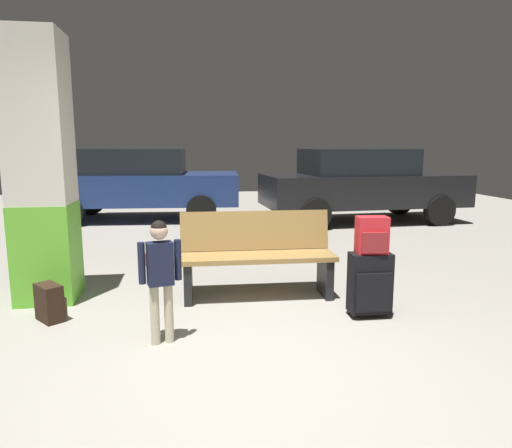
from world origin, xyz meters
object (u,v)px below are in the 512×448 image
(structural_pillar, at_px, (41,171))
(child, at_px, (160,269))
(suitcase, at_px, (370,283))
(backpack_bright, at_px, (372,236))
(parked_car_near, at_px, (361,183))
(bench, at_px, (257,255))
(backpack_dark_floor, at_px, (50,303))
(parked_car_far, at_px, (139,182))

(structural_pillar, xyz_separation_m, child, (1.21, -1.28, -0.71))
(suitcase, distance_m, child, 1.93)
(backpack_bright, bearing_deg, structural_pillar, 162.63)
(structural_pillar, height_order, parked_car_near, structural_pillar)
(bench, bearing_deg, parked_car_near, 57.68)
(backpack_bright, distance_m, parked_car_near, 5.61)
(structural_pillar, bearing_deg, bench, -5.57)
(suitcase, bearing_deg, backpack_bright, -137.53)
(suitcase, bearing_deg, structural_pillar, 162.64)
(structural_pillar, height_order, suitcase, structural_pillar)
(bench, bearing_deg, child, -131.11)
(bench, bearing_deg, suitcase, -38.68)
(backpack_bright, xyz_separation_m, parked_car_near, (1.91, 5.28, 0.03))
(bench, relative_size, suitcase, 2.67)
(backpack_dark_floor, bearing_deg, structural_pillar, 105.43)
(backpack_dark_floor, xyz_separation_m, parked_car_near, (4.83, 4.95, 0.64))
(child, height_order, parked_car_far, parked_car_far)
(parked_car_near, bearing_deg, backpack_bright, -109.94)
(bench, relative_size, backpack_bright, 4.74)
(bench, distance_m, parked_car_far, 5.75)
(suitcase, bearing_deg, bench, 141.32)
(parked_car_near, bearing_deg, child, -124.16)
(suitcase, xyz_separation_m, parked_car_near, (1.91, 5.28, 0.48))
(child, relative_size, parked_car_far, 0.24)
(suitcase, bearing_deg, child, -170.49)
(structural_pillar, distance_m, child, 1.90)
(backpack_bright, bearing_deg, parked_car_near, 70.06)
(backpack_bright, distance_m, parked_car_far, 6.78)
(parked_car_far, bearing_deg, bench, -72.48)
(backpack_bright, bearing_deg, suitcase, 42.47)
(parked_car_near, bearing_deg, bench, -122.32)
(suitcase, relative_size, parked_car_far, 0.14)
(structural_pillar, relative_size, suitcase, 4.42)
(suitcase, relative_size, child, 0.60)
(bench, xyz_separation_m, suitcase, (0.95, -0.76, -0.12))
(backpack_dark_floor, bearing_deg, backpack_bright, -6.46)
(bench, relative_size, parked_car_near, 0.38)
(bench, distance_m, backpack_dark_floor, 2.03)
(backpack_bright, xyz_separation_m, child, (-1.88, -0.31, -0.15))
(backpack_bright, height_order, parked_car_near, parked_car_near)
(bench, xyz_separation_m, backpack_bright, (0.94, -0.76, 0.33))
(bench, distance_m, backpack_bright, 1.25)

